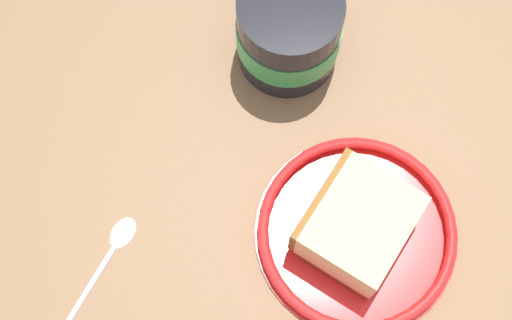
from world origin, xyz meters
TOP-DOWN VIEW (x-y plane):
  - ground_plane at (0.00, 0.00)cm, footprint 149.45×149.45cm
  - small_plate at (-2.65, 3.25)cm, footprint 17.47×17.47cm
  - cake_slice at (-2.42, 3.12)cm, footprint 11.32×11.64cm
  - tea_mug at (3.62, -13.87)cm, footprint 9.90×10.10cm
  - teaspoon at (18.29, 5.48)cm, footprint 6.48×11.11cm

SIDE VIEW (x-z plane):
  - ground_plane at x=0.00cm, z-range -2.59..0.00cm
  - teaspoon at x=18.29cm, z-range -0.05..0.75cm
  - small_plate at x=-2.65cm, z-range -0.01..1.56cm
  - cake_slice at x=-2.42cm, z-range 0.64..5.73cm
  - tea_mug at x=3.62cm, z-range -0.01..8.95cm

